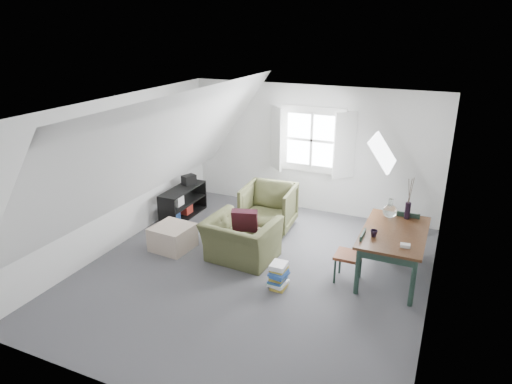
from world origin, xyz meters
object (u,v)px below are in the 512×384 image
at_px(armchair_near, 241,259).
at_px(media_shelf, 182,204).
at_px(dining_chair_far, 407,232).
at_px(dining_table, 394,237).
at_px(armchair_far, 268,228).
at_px(ottoman, 173,237).
at_px(dining_chair_near, 351,255).
at_px(magazine_stack, 279,276).

distance_m(armchair_near, media_shelf, 2.10).
bearing_deg(dining_chair_far, dining_table, 65.78).
bearing_deg(armchair_far, dining_table, -23.95).
bearing_deg(dining_table, ottoman, -175.71).
xyz_separation_m(armchair_far, dining_chair_near, (1.80, -1.21, 0.43)).
height_order(dining_table, dining_chair_far, dining_chair_far).
bearing_deg(dining_chair_near, media_shelf, -118.44).
xyz_separation_m(armchair_near, dining_chair_far, (2.39, 1.19, 0.43)).
distance_m(armchair_far, dining_table, 2.56).
bearing_deg(armchair_near, media_shelf, -26.73).
xyz_separation_m(media_shelf, magazine_stack, (2.64, -1.60, -0.08)).
bearing_deg(dining_chair_near, dining_table, 112.57).
distance_m(armchair_near, armchair_far, 1.28).
bearing_deg(magazine_stack, ottoman, 168.88).
bearing_deg(armchair_far, dining_chair_near, -38.14).
relative_size(ottoman, magazine_stack, 1.62).
xyz_separation_m(armchair_near, dining_chair_near, (1.74, 0.07, 0.43)).
relative_size(dining_chair_near, media_shelf, 0.71).
bearing_deg(dining_chair_near, armchair_far, -136.63).
bearing_deg(dining_chair_near, armchair_near, -100.45).
xyz_separation_m(ottoman, magazine_stack, (2.07, -0.41, -0.01)).
relative_size(armchair_far, media_shelf, 0.80).
bearing_deg(dining_chair_far, armchair_far, -17.42).
distance_m(armchair_near, dining_chair_far, 2.70).
distance_m(ottoman, dining_chair_near, 2.97).
bearing_deg(dining_chair_near, dining_chair_far, 137.28).
bearing_deg(ottoman, magazine_stack, -11.12).
bearing_deg(magazine_stack, armchair_far, 116.60).
bearing_deg(media_shelf, dining_chair_far, 0.90).
xyz_separation_m(dining_chair_near, media_shelf, (-3.53, 1.00, -0.16)).
xyz_separation_m(armchair_near, magazine_stack, (0.85, -0.53, 0.19)).
distance_m(dining_chair_far, dining_chair_near, 1.29).
height_order(armchair_near, magazine_stack, magazine_stack).
bearing_deg(dining_table, dining_chair_far, 76.10).
distance_m(dining_chair_far, media_shelf, 4.19).
bearing_deg(dining_chair_far, magazine_stack, 32.90).
bearing_deg(dining_table, dining_chair_near, -149.69).
distance_m(armchair_near, dining_chair_near, 1.80).
xyz_separation_m(armchair_far, dining_chair_far, (2.44, -0.09, 0.43)).
height_order(ottoman, media_shelf, media_shelf).
height_order(armchair_near, armchair_far, armchair_far).
bearing_deg(armchair_far, media_shelf, -177.19).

